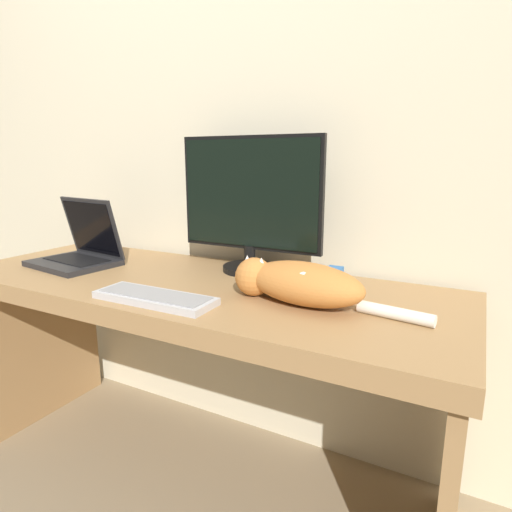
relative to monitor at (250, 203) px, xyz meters
The scene contains 7 objects.
wall_back 0.39m from the monitor, 123.26° to the left, with size 6.40×0.06×2.60m.
desk 0.45m from the monitor, 117.26° to the right, with size 1.72×0.62×0.73m.
monitor is the anchor object (origin of this frame).
laptop 0.68m from the monitor, 160.77° to the right, with size 0.33×0.27×0.25m.
external_keyboard 0.49m from the monitor, 99.83° to the right, with size 0.36×0.12×0.02m.
cat 0.42m from the monitor, 40.61° to the right, with size 0.55×0.22×0.12m.
small_toy 0.38m from the monitor, ahead, with size 0.05×0.05×0.05m.
Camera 1 is at (0.82, -0.78, 1.12)m, focal length 30.00 mm.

